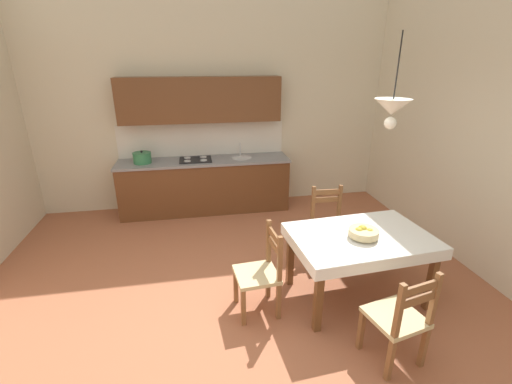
% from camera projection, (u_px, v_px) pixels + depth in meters
% --- Properties ---
extents(ground_plane, '(6.43, 6.71, 0.10)m').
position_uv_depth(ground_plane, '(243.00, 318.00, 3.61)').
color(ground_plane, '#A86042').
extents(wall_back, '(6.43, 0.12, 4.08)m').
position_uv_depth(wall_back, '(213.00, 86.00, 5.72)').
color(wall_back, beige).
rests_on(wall_back, ground_plane).
extents(kitchen_cabinetry, '(2.81, 0.63, 2.20)m').
position_uv_depth(kitchen_cabinetry, '(204.00, 162.00, 5.80)').
color(kitchen_cabinetry, brown).
rests_on(kitchen_cabinetry, ground_plane).
extents(dining_table, '(1.50, 1.06, 0.75)m').
position_uv_depth(dining_table, '(360.00, 245.00, 3.65)').
color(dining_table, brown).
rests_on(dining_table, ground_plane).
extents(dining_chair_kitchen_side, '(0.44, 0.44, 0.93)m').
position_uv_depth(dining_chair_kitchen_side, '(328.00, 225.00, 4.53)').
color(dining_chair_kitchen_side, '#D1BC89').
rests_on(dining_chair_kitchen_side, ground_plane).
extents(dining_chair_camera_side, '(0.50, 0.50, 0.93)m').
position_uv_depth(dining_chair_camera_side, '(399.00, 319.00, 2.89)').
color(dining_chair_camera_side, '#D1BC89').
rests_on(dining_chair_camera_side, ground_plane).
extents(dining_chair_tv_side, '(0.45, 0.45, 0.93)m').
position_uv_depth(dining_chair_tv_side, '(260.00, 273.00, 3.51)').
color(dining_chair_tv_side, '#D1BC89').
rests_on(dining_chair_tv_side, ground_plane).
extents(fruit_bowl, '(0.30, 0.30, 0.12)m').
position_uv_depth(fruit_bowl, '(363.00, 233.00, 3.53)').
color(fruit_bowl, tan).
rests_on(fruit_bowl, dining_table).
extents(pendant_lamp, '(0.32, 0.32, 0.80)m').
position_uv_depth(pendant_lamp, '(392.00, 108.00, 3.03)').
color(pendant_lamp, black).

